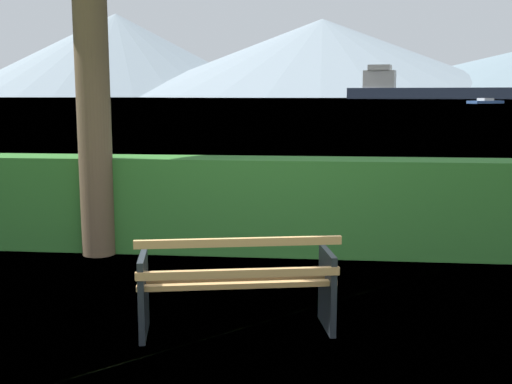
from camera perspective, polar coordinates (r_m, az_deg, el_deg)
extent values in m
plane|color=olive|center=(5.46, -1.76, -12.36)|extent=(1400.00, 1400.00, 0.00)
plane|color=#7A99A8|center=(312.45, 5.86, 8.40)|extent=(620.00, 620.00, 0.00)
cube|color=tan|center=(5.13, -1.63, -8.44)|extent=(1.60, 0.39, 0.04)
cube|color=tan|center=(5.32, -1.79, -7.83)|extent=(1.60, 0.39, 0.04)
cube|color=tan|center=(5.50, -1.93, -7.26)|extent=(1.60, 0.39, 0.04)
cube|color=tan|center=(5.03, -1.58, -7.39)|extent=(1.60, 0.37, 0.06)
cube|color=tan|center=(4.92, -1.55, -4.57)|extent=(1.60, 0.37, 0.06)
cube|color=#1E2328|center=(5.34, -10.16, -9.17)|extent=(0.15, 0.51, 0.68)
cube|color=#1E2328|center=(5.44, 6.46, -8.75)|extent=(0.15, 0.51, 0.68)
cube|color=#2D6B28|center=(7.90, 0.84, -1.22)|extent=(12.35, 0.63, 1.19)
cylinder|color=brown|center=(7.91, -14.61, 10.56)|extent=(0.41, 0.41, 4.50)
cube|color=#2D384C|center=(305.27, 15.96, 8.58)|extent=(81.17, 26.83, 5.09)
cube|color=silver|center=(307.43, 11.12, 9.99)|extent=(16.14, 12.01, 8.15)
cube|color=beige|center=(307.60, 11.15, 10.98)|extent=(12.09, 12.10, 2.55)
cube|color=#335693|center=(151.48, 20.05, 7.65)|extent=(8.86, 7.54, 0.62)
cube|color=beige|center=(151.48, 20.06, 7.88)|extent=(3.79, 3.56, 0.58)
cone|color=gray|center=(634.98, -12.48, 11.97)|extent=(305.15, 305.15, 78.61)
cone|color=gray|center=(581.00, 5.98, 11.96)|extent=(359.90, 359.90, 68.84)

